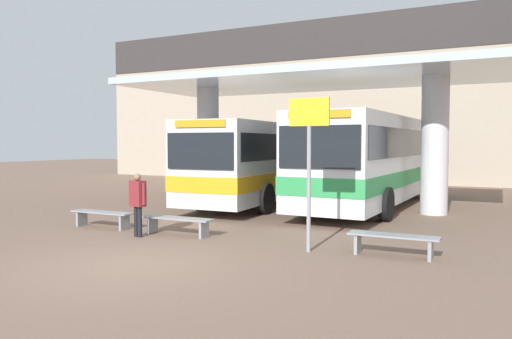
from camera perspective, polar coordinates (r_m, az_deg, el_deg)
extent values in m
plane|color=#755B4C|center=(10.14, -14.07, -10.54)|extent=(100.00, 100.00, 0.00)
cube|color=tan|center=(30.53, 14.21, 7.86)|extent=(40.00, 0.50, 9.99)
cube|color=#332D2D|center=(31.09, 14.31, 14.85)|extent=(40.00, 0.58, 2.40)
cylinder|color=silver|center=(20.52, -5.50, 2.79)|extent=(0.88, 0.88, 4.58)
cylinder|color=silver|center=(17.56, 19.75, 2.60)|extent=(0.88, 0.88, 4.58)
cube|color=#A8B7C1|center=(18.73, 6.17, 10.16)|extent=(13.80, 6.05, 0.24)
cube|color=silver|center=(20.24, 1.74, 1.18)|extent=(2.92, 11.38, 2.76)
cube|color=black|center=(20.23, 1.74, 2.67)|extent=(2.94, 10.93, 0.88)
cube|color=orange|center=(20.27, 1.74, -0.57)|extent=(2.96, 11.42, 0.50)
cube|color=black|center=(15.13, -6.44, 2.12)|extent=(2.28, 0.15, 1.10)
cube|color=orange|center=(15.14, -6.46, 5.25)|extent=(1.73, 0.12, 0.22)
cylinder|color=black|center=(17.73, -6.29, -2.98)|extent=(0.32, 1.04, 1.03)
cylinder|color=black|center=(16.62, 1.10, -3.36)|extent=(0.32, 1.04, 1.03)
cylinder|color=black|center=(23.64, 1.81, -1.47)|extent=(0.32, 1.04, 1.03)
cylinder|color=black|center=(22.83, 7.58, -1.65)|extent=(0.32, 1.04, 1.03)
cube|color=silver|center=(19.45, 13.65, 1.32)|extent=(2.99, 12.22, 2.95)
cube|color=black|center=(19.44, 13.67, 2.98)|extent=(3.01, 11.74, 0.95)
cube|color=#2D934C|center=(19.48, 13.63, -0.63)|extent=(3.03, 12.26, 0.53)
cube|color=black|center=(13.63, 7.16, 2.56)|extent=(2.36, 0.14, 1.18)
cube|color=orange|center=(13.65, 7.19, 6.32)|extent=(1.79, 0.11, 0.22)
cylinder|color=black|center=(16.38, 5.89, -3.45)|extent=(0.32, 1.05, 1.04)
cylinder|color=black|center=(15.59, 14.65, -3.86)|extent=(0.32, 1.05, 1.04)
cylinder|color=black|center=(23.07, 12.63, -1.64)|extent=(0.32, 1.05, 1.04)
cylinder|color=black|center=(22.52, 18.92, -1.84)|extent=(0.32, 1.05, 1.04)
cube|color=gray|center=(14.59, -17.14, -4.69)|extent=(1.96, 0.44, 0.04)
cube|color=gray|center=(15.17, -19.29, -5.31)|extent=(0.07, 0.37, 0.42)
cube|color=gray|center=(14.10, -14.81, -5.86)|extent=(0.07, 0.37, 0.42)
cube|color=gray|center=(10.85, 15.40, -7.30)|extent=(1.87, 0.44, 0.04)
cube|color=gray|center=(11.05, 11.54, -8.27)|extent=(0.07, 0.37, 0.42)
cube|color=gray|center=(10.78, 19.34, -8.67)|extent=(0.07, 0.37, 0.42)
cube|color=gray|center=(12.99, -8.96, -5.53)|extent=(1.99, 0.44, 0.04)
cube|color=gray|center=(13.50, -11.73, -6.22)|extent=(0.07, 0.37, 0.42)
cube|color=gray|center=(12.59, -5.97, -6.84)|extent=(0.07, 0.37, 0.42)
cylinder|color=gray|center=(10.86, 6.05, -2.26)|extent=(0.09, 0.09, 2.73)
cube|color=gold|center=(10.84, 6.10, 6.55)|extent=(0.90, 0.06, 0.60)
cylinder|color=black|center=(13.04, -13.52, -5.77)|extent=(0.14, 0.14, 0.78)
cylinder|color=black|center=(12.92, -13.14, -5.85)|extent=(0.14, 0.14, 0.78)
cube|color=maroon|center=(12.89, -13.37, -2.69)|extent=(0.46, 0.33, 0.65)
sphere|color=#89664C|center=(12.86, -13.40, -0.86)|extent=(0.18, 0.18, 0.18)
cylinder|color=maroon|center=(13.10, -14.02, -2.58)|extent=(0.10, 0.10, 0.55)
cylinder|color=maroon|center=(12.69, -12.71, -2.74)|extent=(0.10, 0.10, 0.55)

